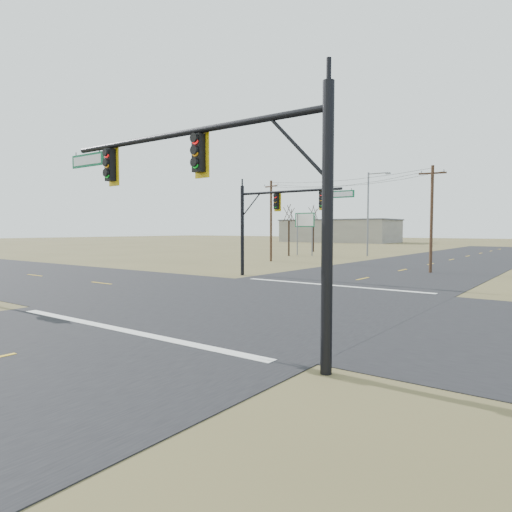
{
  "coord_description": "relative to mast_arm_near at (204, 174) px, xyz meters",
  "views": [
    {
      "loc": [
        12.4,
        -16.86,
        3.37
      ],
      "look_at": [
        -0.82,
        1.0,
        2.05
      ],
      "focal_mm": 32.0,
      "sensor_mm": 36.0,
      "label": 1
    }
  ],
  "objects": [
    {
      "name": "ground",
      "position": [
        -3.66,
        7.5,
        -4.9
      ],
      "size": [
        320.0,
        320.0,
        0.0
      ],
      "primitive_type": "plane",
      "color": "brown",
      "rests_on": "ground"
    },
    {
      "name": "road_ew",
      "position": [
        -3.66,
        7.5,
        -4.89
      ],
      "size": [
        160.0,
        14.0,
        0.02
      ],
      "primitive_type": "cube",
      "color": "black",
      "rests_on": "ground"
    },
    {
      "name": "road_ns",
      "position": [
        -3.66,
        7.5,
        -4.88
      ],
      "size": [
        14.0,
        160.0,
        0.02
      ],
      "primitive_type": "cube",
      "color": "black",
      "rests_on": "ground"
    },
    {
      "name": "stop_bar_near",
      "position": [
        -3.66,
        0.0,
        -4.87
      ],
      "size": [
        12.0,
        0.4,
        0.01
      ],
      "primitive_type": "cube",
      "color": "silver",
      "rests_on": "road_ns"
    },
    {
      "name": "stop_bar_far",
      "position": [
        -3.66,
        15.0,
        -4.87
      ],
      "size": [
        12.0,
        0.4,
        0.01
      ],
      "primitive_type": "cube",
      "color": "silver",
      "rests_on": "road_ns"
    },
    {
      "name": "mast_arm_near",
      "position": [
        0.0,
        0.0,
        0.0
      ],
      "size": [
        10.33,
        0.44,
        6.71
      ],
      "rotation": [
        0.0,
        0.0,
        -0.07
      ],
      "color": "black",
      "rests_on": "ground"
    },
    {
      "name": "mast_arm_far",
      "position": [
        -8.62,
        16.67,
        -0.19
      ],
      "size": [
        8.83,
        0.42,
        6.48
      ],
      "rotation": [
        0.0,
        0.0,
        -0.03
      ],
      "color": "black",
      "rests_on": "ground"
    },
    {
      "name": "utility_pole_near",
      "position": [
        -1.24,
        26.68,
        -0.59
      ],
      "size": [
        2.0,
        0.43,
        8.2
      ],
      "rotation": [
        0.0,
        0.0,
        0.16
      ],
      "color": "#48321E",
      "rests_on": "ground"
    },
    {
      "name": "utility_pole_far",
      "position": [
        -18.33,
        29.84,
        -0.5
      ],
      "size": [
        1.96,
        0.85,
        8.39
      ],
      "rotation": [
        0.0,
        0.0,
        -0.37
      ],
      "color": "#48321E",
      "rests_on": "ground"
    },
    {
      "name": "highway_sign",
      "position": [
        -20.81,
        40.98,
        -1.01
      ],
      "size": [
        2.9,
        0.25,
        5.43
      ],
      "rotation": [
        0.0,
        0.0,
        -0.06
      ],
      "color": "slate",
      "rests_on": "ground"
    },
    {
      "name": "streetlight_c",
      "position": [
        -13.59,
        44.43,
        0.91
      ],
      "size": [
        2.88,
        0.33,
        10.34
      ],
      "rotation": [
        0.0,
        0.0,
        -0.13
      ],
      "color": "slate",
      "rests_on": "ground"
    },
    {
      "name": "bare_tree_a",
      "position": [
        -21.8,
        38.79,
        0.52
      ],
      "size": [
        3.2,
        3.2,
        6.85
      ],
      "rotation": [
        0.0,
        0.0,
        -0.16
      ],
      "color": "black",
      "rests_on": "ground"
    },
    {
      "name": "bare_tree_b",
      "position": [
        -24.6,
        49.98,
        0.97
      ],
      "size": [
        2.89,
        2.89,
        7.34
      ],
      "rotation": [
        0.0,
        0.0,
        0.0
      ],
      "color": "black",
      "rests_on": "ground"
    },
    {
      "name": "warehouse_left",
      "position": [
        -43.66,
        97.5,
        -2.15
      ],
      "size": [
        28.0,
        14.0,
        5.5
      ],
      "primitive_type": "cube",
      "color": "gray",
      "rests_on": "ground"
    }
  ]
}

